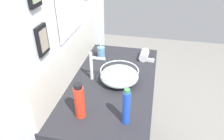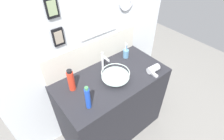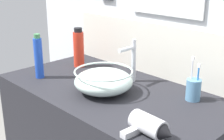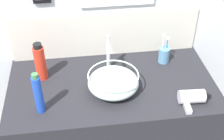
# 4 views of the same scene
# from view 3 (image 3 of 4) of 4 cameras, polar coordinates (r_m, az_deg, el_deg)

# --- Properties ---
(back_panel) EXTENTS (2.09, 0.10, 2.34)m
(back_panel) POSITION_cam_3_polar(r_m,az_deg,el_deg) (1.73, 8.27, 7.37)
(back_panel) COLOR silver
(back_panel) RESTS_ON ground
(glass_bowl_sink) EXTENTS (0.28, 0.28, 0.11)m
(glass_bowl_sink) POSITION_cam_3_polar(r_m,az_deg,el_deg) (1.50, -1.50, -1.99)
(glass_bowl_sink) COLOR silver
(glass_bowl_sink) RESTS_ON vanity_counter
(faucet) EXTENTS (0.02, 0.12, 0.23)m
(faucet) POSITION_cam_3_polar(r_m,az_deg,el_deg) (1.61, 3.69, 2.17)
(faucet) COLOR silver
(faucet) RESTS_ON vanity_counter
(hair_drier) EXTENTS (0.18, 0.14, 0.07)m
(hair_drier) POSITION_cam_3_polar(r_m,az_deg,el_deg) (1.15, 7.02, -10.25)
(hair_drier) COLOR silver
(hair_drier) RESTS_ON vanity_counter
(toothbrush_cup) EXTENTS (0.07, 0.07, 0.20)m
(toothbrush_cup) POSITION_cam_3_polar(r_m,az_deg,el_deg) (1.46, 14.66, -3.44)
(toothbrush_cup) COLOR #598CB2
(toothbrush_cup) RESTS_ON vanity_counter
(soap_dispenser) EXTENTS (0.05, 0.05, 0.24)m
(soap_dispenser) POSITION_cam_3_polar(r_m,az_deg,el_deg) (1.72, -13.29, 2.30)
(soap_dispenser) COLOR blue
(soap_dispenser) RESTS_ON vanity_counter
(shampoo_bottle) EXTENTS (0.06, 0.06, 0.24)m
(shampoo_bottle) POSITION_cam_3_polar(r_m,az_deg,el_deg) (1.88, -6.11, 3.98)
(shampoo_bottle) COLOR red
(shampoo_bottle) RESTS_ON vanity_counter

